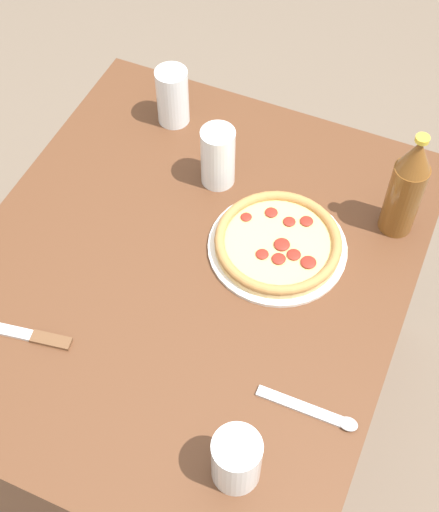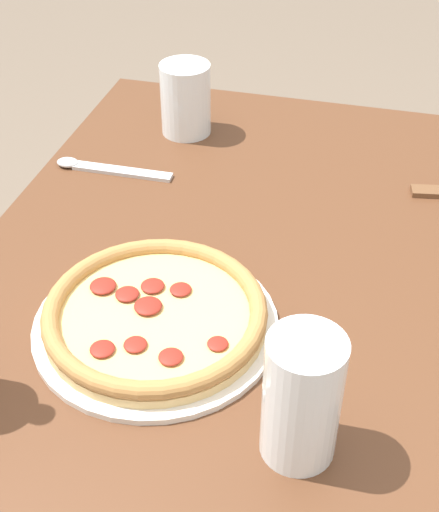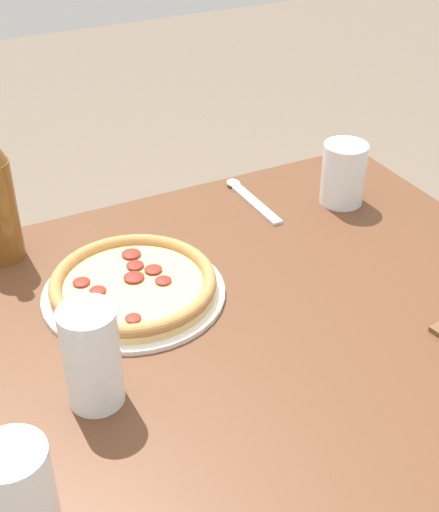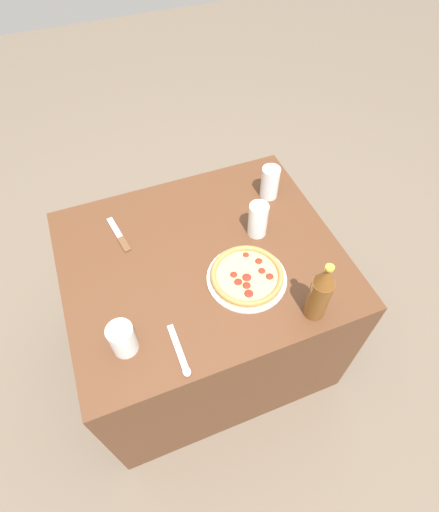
# 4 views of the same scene
# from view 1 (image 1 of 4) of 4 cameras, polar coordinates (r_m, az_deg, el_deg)

# --- Properties ---
(ground_plane) EXTENTS (8.00, 8.00, 0.00)m
(ground_plane) POSITION_cam_1_polar(r_m,az_deg,el_deg) (2.06, -1.90, -12.24)
(ground_plane) COLOR #6B5B4C
(table) EXTENTS (1.02, 0.87, 0.72)m
(table) POSITION_cam_1_polar(r_m,az_deg,el_deg) (1.74, -2.23, -7.58)
(table) COLOR #56331E
(table) RESTS_ON ground_plane
(pizza_salami) EXTENTS (0.28, 0.28, 0.04)m
(pizza_salami) POSITION_cam_1_polar(r_m,az_deg,el_deg) (1.45, 4.70, 1.02)
(pizza_salami) COLOR silver
(pizza_salami) RESTS_ON table
(glass_lemonade) EXTENTS (0.08, 0.08, 0.12)m
(glass_lemonade) POSITION_cam_1_polar(r_m,az_deg,el_deg) (1.19, 1.35, -16.08)
(glass_lemonade) COLOR white
(glass_lemonade) RESTS_ON table
(glass_iced_tea) EXTENTS (0.07, 0.07, 0.14)m
(glass_iced_tea) POSITION_cam_1_polar(r_m,az_deg,el_deg) (1.52, -0.13, 7.79)
(glass_iced_tea) COLOR white
(glass_iced_tea) RESTS_ON table
(glass_red_wine) EXTENTS (0.07, 0.07, 0.14)m
(glass_red_wine) POSITION_cam_1_polar(r_m,az_deg,el_deg) (1.66, -3.77, 12.47)
(glass_red_wine) COLOR white
(glass_red_wine) RESTS_ON table
(beer_bottle) EXTENTS (0.07, 0.07, 0.26)m
(beer_bottle) POSITION_cam_1_polar(r_m,az_deg,el_deg) (1.44, 14.76, 5.38)
(beer_bottle) COLOR brown
(beer_bottle) RESTS_ON table
(knife) EXTENTS (0.06, 0.19, 0.01)m
(knife) POSITION_cam_1_polar(r_m,az_deg,el_deg) (1.39, -15.14, -6.11)
(knife) COLOR brown
(knife) RESTS_ON table
(spoon) EXTENTS (0.03, 0.19, 0.01)m
(spoon) POSITION_cam_1_polar(r_m,az_deg,el_deg) (1.29, 7.79, -12.30)
(spoon) COLOR silver
(spoon) RESTS_ON table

